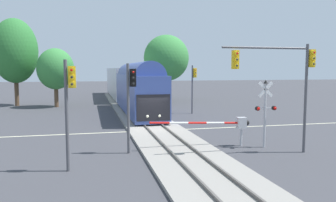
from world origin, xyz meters
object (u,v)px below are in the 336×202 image
traffic_signal_far_side (194,81)px  traffic_signal_near_left (69,97)px  crossing_gate_near (230,124)px  oak_behind_train (55,69)px  traffic_signal_near_right (284,71)px  traffic_signal_median (131,93)px  commuter_train (127,84)px  crossing_signal_mast (265,107)px  elm_centre_background (166,58)px  pine_left_background (15,51)px

traffic_signal_far_side → traffic_signal_near_left: size_ratio=0.99×
crossing_gate_near → oak_behind_train: size_ratio=0.86×
traffic_signal_near_right → oak_behind_train: 31.23m
traffic_signal_median → oak_behind_train: oak_behind_train is taller
commuter_train → crossing_signal_mast: size_ratio=10.23×
traffic_signal_near_left → traffic_signal_median: size_ratio=1.02×
oak_behind_train → elm_centre_background: size_ratio=0.75×
crossing_gate_near → traffic_signal_median: bearing=-177.7°
traffic_signal_near_right → elm_centre_background: bearing=88.7°
traffic_signal_near_left → pine_left_background: (-8.36, 30.91, 3.61)m
traffic_signal_far_side → traffic_signal_near_left: bearing=-122.9°
traffic_signal_far_side → traffic_signal_median: bearing=-119.1°
crossing_gate_near → elm_centre_background: bearing=84.6°
crossing_signal_mast → traffic_signal_near_right: 2.74m
oak_behind_train → elm_centre_background: elm_centre_background is taller
traffic_signal_median → elm_centre_background: size_ratio=0.52×
crossing_gate_near → traffic_signal_near_left: bearing=-162.3°
oak_behind_train → traffic_signal_far_side: bearing=-33.7°
elm_centre_background → pine_left_background: bearing=-174.8°
traffic_signal_median → elm_centre_background: elm_centre_background is taller
commuter_train → crossing_gate_near: 27.15m
oak_behind_train → pine_left_background: (-5.17, 2.70, 2.32)m
crossing_signal_mast → traffic_signal_median: 8.19m
traffic_signal_far_side → traffic_signal_near_right: 17.68m
traffic_signal_near_left → commuter_train: bearing=78.8°
traffic_signal_near_left → elm_centre_background: bearing=69.7°
traffic_signal_far_side → traffic_signal_near_left: traffic_signal_near_left is taller
traffic_signal_far_side → traffic_signal_median: traffic_signal_far_side is taller
crossing_signal_mast → elm_centre_background: size_ratio=0.42×
crossing_gate_near → traffic_signal_near_right: bearing=-48.2°
traffic_signal_near_right → oak_behind_train: size_ratio=0.84×
oak_behind_train → elm_centre_background: (15.32, 4.56, 1.62)m
crossing_gate_near → traffic_signal_far_side: traffic_signal_far_side is taller
traffic_signal_near_left → traffic_signal_median: bearing=40.7°
crossing_gate_near → traffic_signal_near_right: (2.11, -2.36, 3.28)m
traffic_signal_near_left → pine_left_background: size_ratio=0.46×
commuter_train → traffic_signal_near_right: (5.51, -29.26, 1.92)m
crossing_signal_mast → traffic_signal_near_right: traffic_signal_near_right is taller
oak_behind_train → pine_left_background: pine_left_background is taller
crossing_gate_near → elm_centre_background: 30.35m
commuter_train → elm_centre_background: bearing=25.0°
crossing_signal_mast → traffic_signal_near_right: bearing=-85.5°
commuter_train → crossing_gate_near: (3.41, -26.90, -1.37)m
traffic_signal_near_left → oak_behind_train: 28.42m
traffic_signal_median → pine_left_background: bearing=112.2°
traffic_signal_far_side → oak_behind_train: 18.04m
oak_behind_train → elm_centre_background: 16.06m
traffic_signal_near_right → traffic_signal_median: traffic_signal_near_right is taller
traffic_signal_far_side → oak_behind_train: size_ratio=0.70×
traffic_signal_near_right → crossing_gate_near: bearing=131.8°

